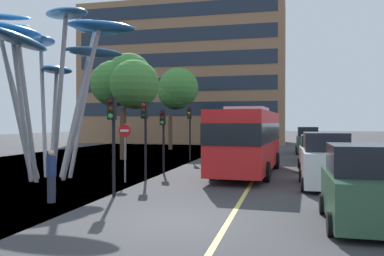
{
  "coord_description": "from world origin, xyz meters",
  "views": [
    {
      "loc": [
        2.94,
        -10.79,
        2.79
      ],
      "look_at": [
        -1.68,
        8.57,
        2.5
      ],
      "focal_mm": 37.77,
      "sensor_mm": 36.0,
      "label": 1
    }
  ],
  "objects_px": {
    "pedestrian": "(51,176)",
    "no_entry_sign": "(125,144)",
    "traffic_light_kerb_near": "(113,126)",
    "car_far_side": "(307,141)",
    "traffic_light_island_mid": "(163,128)",
    "car_parked_mid": "(325,162)",
    "traffic_light_kerb_far": "(145,124)",
    "car_parked_far": "(317,154)",
    "car_side_street": "(316,147)",
    "car_parked_near": "(361,188)",
    "traffic_light_opposite": "(190,122)",
    "red_bus": "(248,138)",
    "leaf_sculpture": "(48,46)"
  },
  "relations": [
    {
      "from": "car_far_side",
      "to": "traffic_light_island_mid",
      "type": "bearing_deg",
      "value": -117.7
    },
    {
      "from": "traffic_light_kerb_near",
      "to": "car_parked_far",
      "type": "bearing_deg",
      "value": 52.64
    },
    {
      "from": "car_parked_far",
      "to": "car_side_street",
      "type": "relative_size",
      "value": 0.99
    },
    {
      "from": "leaf_sculpture",
      "to": "pedestrian",
      "type": "bearing_deg",
      "value": -56.08
    },
    {
      "from": "car_far_side",
      "to": "pedestrian",
      "type": "distance_m",
      "value": 26.58
    },
    {
      "from": "traffic_light_island_mid",
      "to": "no_entry_sign",
      "type": "distance_m",
      "value": 3.96
    },
    {
      "from": "traffic_light_island_mid",
      "to": "car_parked_mid",
      "type": "xyz_separation_m",
      "value": [
        8.26,
        -3.18,
        -1.39
      ]
    },
    {
      "from": "car_parked_near",
      "to": "car_side_street",
      "type": "height_order",
      "value": "car_parked_near"
    },
    {
      "from": "traffic_light_kerb_far",
      "to": "car_side_street",
      "type": "xyz_separation_m",
      "value": [
        8.6,
        12.22,
        -1.75
      ]
    },
    {
      "from": "car_parked_far",
      "to": "traffic_light_opposite",
      "type": "bearing_deg",
      "value": 155.09
    },
    {
      "from": "car_parked_mid",
      "to": "traffic_light_kerb_near",
      "type": "bearing_deg",
      "value": -151.75
    },
    {
      "from": "traffic_light_opposite",
      "to": "car_parked_near",
      "type": "relative_size",
      "value": 0.97
    },
    {
      "from": "car_parked_mid",
      "to": "traffic_light_kerb_far",
      "type": "bearing_deg",
      "value": 179.27
    },
    {
      "from": "car_side_street",
      "to": "pedestrian",
      "type": "bearing_deg",
      "value": -118.96
    },
    {
      "from": "car_parked_mid",
      "to": "no_entry_sign",
      "type": "distance_m",
      "value": 8.93
    },
    {
      "from": "traffic_light_island_mid",
      "to": "car_parked_far",
      "type": "xyz_separation_m",
      "value": [
        8.33,
        2.99,
        -1.53
      ]
    },
    {
      "from": "no_entry_sign",
      "to": "pedestrian",
      "type": "bearing_deg",
      "value": -97.34
    },
    {
      "from": "car_side_street",
      "to": "car_far_side",
      "type": "xyz_separation_m",
      "value": [
        -0.28,
        6.83,
        0.14
      ]
    },
    {
      "from": "traffic_light_kerb_near",
      "to": "car_parked_near",
      "type": "relative_size",
      "value": 0.93
    },
    {
      "from": "traffic_light_kerb_far",
      "to": "car_far_side",
      "type": "distance_m",
      "value": 20.84
    },
    {
      "from": "traffic_light_kerb_near",
      "to": "traffic_light_kerb_far",
      "type": "relative_size",
      "value": 0.98
    },
    {
      "from": "car_parked_near",
      "to": "car_side_street",
      "type": "relative_size",
      "value": 1.0
    },
    {
      "from": "pedestrian",
      "to": "traffic_light_kerb_near",
      "type": "bearing_deg",
      "value": 40.14
    },
    {
      "from": "traffic_light_kerb_far",
      "to": "traffic_light_kerb_near",
      "type": "bearing_deg",
      "value": -85.77
    },
    {
      "from": "traffic_light_kerb_far",
      "to": "no_entry_sign",
      "type": "relative_size",
      "value": 1.39
    },
    {
      "from": "leaf_sculpture",
      "to": "car_parked_far",
      "type": "height_order",
      "value": "leaf_sculpture"
    },
    {
      "from": "car_parked_near",
      "to": "traffic_light_island_mid",
      "type": "bearing_deg",
      "value": 131.69
    },
    {
      "from": "leaf_sculpture",
      "to": "traffic_light_kerb_far",
      "type": "bearing_deg",
      "value": 9.17
    },
    {
      "from": "car_side_street",
      "to": "red_bus",
      "type": "bearing_deg",
      "value": -115.3
    },
    {
      "from": "car_parked_far",
      "to": "car_parked_mid",
      "type": "bearing_deg",
      "value": -90.66
    },
    {
      "from": "car_side_street",
      "to": "no_entry_sign",
      "type": "distance_m",
      "value": 15.99
    },
    {
      "from": "red_bus",
      "to": "car_side_street",
      "type": "distance_m",
      "value": 9.59
    },
    {
      "from": "traffic_light_island_mid",
      "to": "leaf_sculpture",
      "type": "bearing_deg",
      "value": -140.23
    },
    {
      "from": "leaf_sculpture",
      "to": "no_entry_sign",
      "type": "bearing_deg",
      "value": -0.24
    },
    {
      "from": "car_far_side",
      "to": "pedestrian",
      "type": "bearing_deg",
      "value": -111.28
    },
    {
      "from": "red_bus",
      "to": "traffic_light_opposite",
      "type": "relative_size",
      "value": 2.58
    },
    {
      "from": "red_bus",
      "to": "car_parked_far",
      "type": "height_order",
      "value": "red_bus"
    },
    {
      "from": "traffic_light_opposite",
      "to": "car_parked_near",
      "type": "xyz_separation_m",
      "value": [
        8.79,
        -16.61,
        -1.75
      ]
    },
    {
      "from": "traffic_light_island_mid",
      "to": "car_side_street",
      "type": "relative_size",
      "value": 0.87
    },
    {
      "from": "traffic_light_island_mid",
      "to": "pedestrian",
      "type": "bearing_deg",
      "value": -98.17
    },
    {
      "from": "car_side_street",
      "to": "traffic_light_opposite",
      "type": "bearing_deg",
      "value": -166.06
    },
    {
      "from": "car_parked_mid",
      "to": "car_parked_far",
      "type": "bearing_deg",
      "value": 89.34
    },
    {
      "from": "car_parked_mid",
      "to": "car_side_street",
      "type": "distance_m",
      "value": 12.33
    },
    {
      "from": "red_bus",
      "to": "traffic_light_island_mid",
      "type": "bearing_deg",
      "value": -173.53
    },
    {
      "from": "red_bus",
      "to": "traffic_light_kerb_near",
      "type": "height_order",
      "value": "traffic_light_kerb_near"
    },
    {
      "from": "traffic_light_kerb_far",
      "to": "car_parked_near",
      "type": "height_order",
      "value": "traffic_light_kerb_far"
    },
    {
      "from": "car_side_street",
      "to": "car_parked_near",
      "type": "bearing_deg",
      "value": -90.18
    },
    {
      "from": "no_entry_sign",
      "to": "traffic_light_kerb_far",
      "type": "bearing_deg",
      "value": 48.03
    },
    {
      "from": "leaf_sculpture",
      "to": "car_side_street",
      "type": "distance_m",
      "value": 19.36
    },
    {
      "from": "pedestrian",
      "to": "no_entry_sign",
      "type": "bearing_deg",
      "value": 82.66
    }
  ]
}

